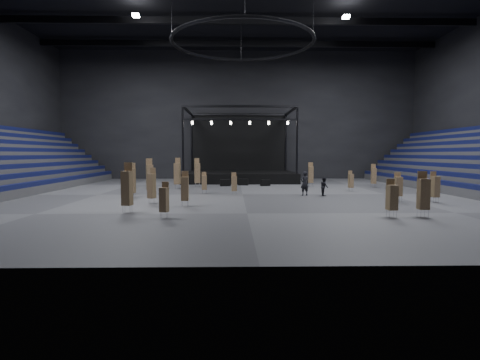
{
  "coord_description": "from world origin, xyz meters",
  "views": [
    {
      "loc": [
        -0.84,
        -32.49,
        3.53
      ],
      "look_at": [
        -0.26,
        -2.0,
        1.4
      ],
      "focal_mm": 28.0,
      "sensor_mm": 36.0,
      "label": 1
    }
  ],
  "objects_px": {
    "stage": "(239,170)",
    "chair_stack_9": "(392,197)",
    "chair_stack_14": "(423,193)",
    "crew_member": "(324,187)",
    "chair_stack_0": "(150,177)",
    "chair_stack_7": "(177,173)",
    "chair_stack_12": "(398,186)",
    "flight_case_mid": "(243,182)",
    "chair_stack_4": "(152,185)",
    "chair_stack_3": "(185,188)",
    "chair_stack_1": "(127,187)",
    "chair_stack_2": "(435,186)",
    "chair_stack_10": "(374,175)",
    "chair_stack_11": "(311,174)",
    "flight_case_left": "(225,183)",
    "chair_stack_13": "(130,181)",
    "flight_case_right": "(265,183)",
    "chair_stack_6": "(197,172)",
    "man_center": "(305,183)",
    "chair_stack_8": "(234,183)",
    "chair_stack_17": "(164,199)",
    "chair_stack_5": "(351,180)",
    "chair_stack_16": "(132,180)"
  },
  "relations": [
    {
      "from": "stage",
      "to": "chair_stack_9",
      "type": "bearing_deg",
      "value": -74.17
    },
    {
      "from": "chair_stack_14",
      "to": "crew_member",
      "type": "bearing_deg",
      "value": 108.51
    },
    {
      "from": "chair_stack_0",
      "to": "chair_stack_7",
      "type": "relative_size",
      "value": 1.0
    },
    {
      "from": "chair_stack_12",
      "to": "flight_case_mid",
      "type": "bearing_deg",
      "value": 129.32
    },
    {
      "from": "chair_stack_4",
      "to": "chair_stack_12",
      "type": "bearing_deg",
      "value": 26.59
    },
    {
      "from": "chair_stack_3",
      "to": "chair_stack_7",
      "type": "relative_size",
      "value": 0.76
    },
    {
      "from": "chair_stack_0",
      "to": "chair_stack_1",
      "type": "distance_m",
      "value": 9.48
    },
    {
      "from": "chair_stack_2",
      "to": "chair_stack_9",
      "type": "distance_m",
      "value": 8.44
    },
    {
      "from": "chair_stack_4",
      "to": "chair_stack_10",
      "type": "height_order",
      "value": "chair_stack_4"
    },
    {
      "from": "chair_stack_9",
      "to": "flight_case_mid",
      "type": "bearing_deg",
      "value": 103.14
    },
    {
      "from": "chair_stack_4",
      "to": "chair_stack_11",
      "type": "relative_size",
      "value": 0.97
    },
    {
      "from": "flight_case_left",
      "to": "chair_stack_13",
      "type": "bearing_deg",
      "value": -133.19
    },
    {
      "from": "flight_case_right",
      "to": "chair_stack_10",
      "type": "bearing_deg",
      "value": -10.23
    },
    {
      "from": "stage",
      "to": "chair_stack_6",
      "type": "distance_m",
      "value": 9.98
    },
    {
      "from": "flight_case_mid",
      "to": "crew_member",
      "type": "relative_size",
      "value": 0.71
    },
    {
      "from": "stage",
      "to": "chair_stack_10",
      "type": "relative_size",
      "value": 5.68
    },
    {
      "from": "flight_case_mid",
      "to": "man_center",
      "type": "relative_size",
      "value": 0.54
    },
    {
      "from": "chair_stack_14",
      "to": "chair_stack_0",
      "type": "bearing_deg",
      "value": 150.5
    },
    {
      "from": "chair_stack_9",
      "to": "chair_stack_14",
      "type": "relative_size",
      "value": 0.84
    },
    {
      "from": "chair_stack_1",
      "to": "chair_stack_8",
      "type": "relative_size",
      "value": 1.55
    },
    {
      "from": "flight_case_left",
      "to": "stage",
      "type": "bearing_deg",
      "value": 77.72
    },
    {
      "from": "chair_stack_11",
      "to": "chair_stack_13",
      "type": "distance_m",
      "value": 18.86
    },
    {
      "from": "flight_case_mid",
      "to": "chair_stack_8",
      "type": "height_order",
      "value": "chair_stack_8"
    },
    {
      "from": "stage",
      "to": "chair_stack_14",
      "type": "xyz_separation_m",
      "value": [
        9.77,
        -28.22,
        -0.1
      ]
    },
    {
      "from": "chair_stack_9",
      "to": "flight_case_left",
      "type": "bearing_deg",
      "value": 108.83
    },
    {
      "from": "flight_case_right",
      "to": "chair_stack_9",
      "type": "height_order",
      "value": "chair_stack_9"
    },
    {
      "from": "chair_stack_0",
      "to": "chair_stack_7",
      "type": "xyz_separation_m",
      "value": [
        1.44,
        6.04,
        -0.0
      ]
    },
    {
      "from": "chair_stack_12",
      "to": "crew_member",
      "type": "height_order",
      "value": "chair_stack_12"
    },
    {
      "from": "chair_stack_17",
      "to": "man_center",
      "type": "distance_m",
      "value": 14.81
    },
    {
      "from": "chair_stack_2",
      "to": "chair_stack_7",
      "type": "height_order",
      "value": "chair_stack_7"
    },
    {
      "from": "flight_case_left",
      "to": "chair_stack_13",
      "type": "relative_size",
      "value": 0.48
    },
    {
      "from": "chair_stack_17",
      "to": "man_center",
      "type": "height_order",
      "value": "man_center"
    },
    {
      "from": "chair_stack_11",
      "to": "chair_stack_2",
      "type": "bearing_deg",
      "value": -60.27
    },
    {
      "from": "chair_stack_5",
      "to": "chair_stack_1",
      "type": "bearing_deg",
      "value": -154.13
    },
    {
      "from": "chair_stack_13",
      "to": "chair_stack_9",
      "type": "bearing_deg",
      "value": -39.33
    },
    {
      "from": "chair_stack_0",
      "to": "crew_member",
      "type": "xyz_separation_m",
      "value": [
        14.79,
        -0.71,
        -0.8
      ]
    },
    {
      "from": "chair_stack_5",
      "to": "chair_stack_12",
      "type": "bearing_deg",
      "value": -91.9
    },
    {
      "from": "chair_stack_1",
      "to": "chair_stack_10",
      "type": "relative_size",
      "value": 1.23
    },
    {
      "from": "chair_stack_2",
      "to": "chair_stack_9",
      "type": "xyz_separation_m",
      "value": [
        -5.77,
        -6.15,
        -0.05
      ]
    },
    {
      "from": "flight_case_left",
      "to": "chair_stack_11",
      "type": "relative_size",
      "value": 0.42
    },
    {
      "from": "stage",
      "to": "man_center",
      "type": "xyz_separation_m",
      "value": [
        5.25,
        -17.19,
        -0.42
      ]
    },
    {
      "from": "chair_stack_0",
      "to": "man_center",
      "type": "xyz_separation_m",
      "value": [
        13.19,
        -0.38,
        -0.56
      ]
    },
    {
      "from": "chair_stack_5",
      "to": "man_center",
      "type": "distance_m",
      "value": 6.17
    },
    {
      "from": "chair_stack_16",
      "to": "chair_stack_3",
      "type": "bearing_deg",
      "value": -42.93
    },
    {
      "from": "chair_stack_12",
      "to": "chair_stack_13",
      "type": "distance_m",
      "value": 21.73
    },
    {
      "from": "flight_case_mid",
      "to": "chair_stack_11",
      "type": "distance_m",
      "value": 7.55
    },
    {
      "from": "chair_stack_1",
      "to": "crew_member",
      "type": "distance_m",
      "value": 16.57
    },
    {
      "from": "chair_stack_0",
      "to": "chair_stack_17",
      "type": "height_order",
      "value": "chair_stack_0"
    },
    {
      "from": "chair_stack_2",
      "to": "chair_stack_9",
      "type": "bearing_deg",
      "value": -145.99
    },
    {
      "from": "flight_case_right",
      "to": "chair_stack_13",
      "type": "height_order",
      "value": "chair_stack_13"
    }
  ]
}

